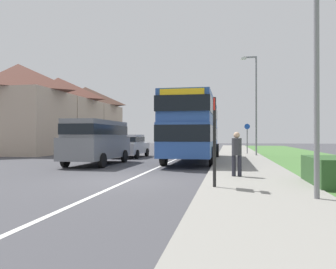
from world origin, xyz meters
TOP-DOWN VIEW (x-y plane):
  - ground_plane at (0.00, 0.00)m, footprint 120.00×120.00m
  - lane_marking_centre at (0.00, 8.00)m, footprint 0.14×60.00m
  - pavement_near_side at (4.20, 6.00)m, footprint 3.20×68.00m
  - roadside_hedge at (6.30, -0.38)m, footprint 1.10×2.43m
  - double_decker_bus at (1.34, 8.56)m, footprint 2.80×9.77m
  - parked_van_grey at (-3.50, 5.77)m, footprint 2.11×5.42m
  - parked_car_silver at (-3.53, 11.77)m, footprint 1.93×4.36m
  - pedestrian_at_stop at (3.67, 1.01)m, footprint 0.34×0.34m
  - bus_stop_sign at (3.00, -1.52)m, footprint 0.09×0.52m
  - cycle_route_sign at (4.88, 16.25)m, footprint 0.44×0.08m
  - street_lamp_near at (5.23, -2.81)m, footprint 1.14×0.20m
  - street_lamp_mid at (5.29, 13.94)m, footprint 1.14×0.20m
  - house_terrace_far_side at (-13.99, 20.48)m, footprint 7.48×19.47m

SIDE VIEW (x-z plane):
  - ground_plane at x=0.00m, z-range 0.00..0.00m
  - lane_marking_centre at x=0.00m, z-range 0.00..0.01m
  - pavement_near_side at x=4.20m, z-range 0.00..0.12m
  - roadside_hedge at x=6.30m, z-range 0.00..0.90m
  - parked_car_silver at x=-3.53m, z-range 0.08..1.71m
  - pedestrian_at_stop at x=3.67m, z-range 0.14..1.81m
  - parked_van_grey at x=-3.50m, z-range 0.21..2.56m
  - cycle_route_sign at x=4.88m, z-range 0.17..2.69m
  - bus_stop_sign at x=3.00m, z-range 0.24..2.84m
  - double_decker_bus at x=1.34m, z-range 0.29..3.99m
  - house_terrace_far_side at x=-13.99m, z-range 0.00..7.60m
  - street_lamp_mid at x=5.29m, z-range 0.55..7.91m
  - street_lamp_near at x=5.23m, z-range 0.55..8.12m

